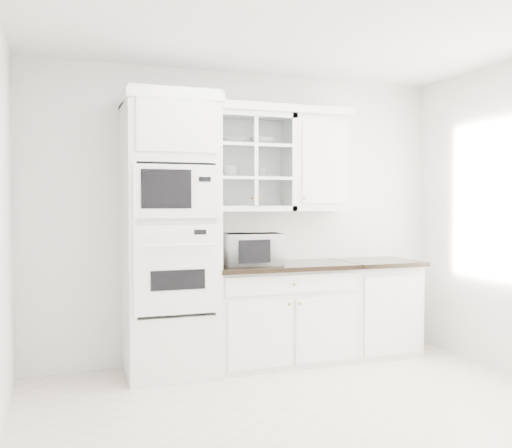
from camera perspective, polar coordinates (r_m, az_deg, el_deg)
name	(u,v)px	position (r m, az deg, el deg)	size (l,w,h in m)	color
ground	(322,423)	(4.05, 6.61, -19.12)	(4.00, 3.50, 0.01)	beige
room_shell	(297,161)	(4.18, 4.12, 6.31)	(4.00, 3.50, 2.70)	white
oven_column	(170,235)	(4.91, -8.61, -1.12)	(0.76, 0.68, 2.40)	white
base_cabinet_run	(281,313)	(5.32, 2.48, -8.87)	(1.32, 0.67, 0.92)	white
extra_base_cabinet	(375,306)	(5.76, 11.86, -8.07)	(0.72, 0.67, 0.92)	white
upper_cabinet_glass	(250,162)	(5.28, -0.59, 6.19)	(0.80, 0.33, 0.90)	white
upper_cabinet_solid	(317,164)	(5.53, 6.09, 5.99)	(0.55, 0.33, 0.90)	white
crown_molding	(240,108)	(5.28, -1.60, 11.49)	(2.14, 0.38, 0.07)	white
countertop_microwave	(253,249)	(5.08, -0.32, -2.54)	(0.49, 0.41, 0.29)	white
bowl_a	(234,141)	(5.26, -2.19, 8.26)	(0.23, 0.23, 0.06)	white
bowl_b	(262,142)	(5.34, 0.59, 8.23)	(0.22, 0.22, 0.07)	white
cup_a	(230,172)	(5.23, -2.63, 5.26)	(0.13, 0.13, 0.10)	white
cup_b	(261,173)	(5.31, 0.55, 5.12)	(0.09, 0.09, 0.09)	white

